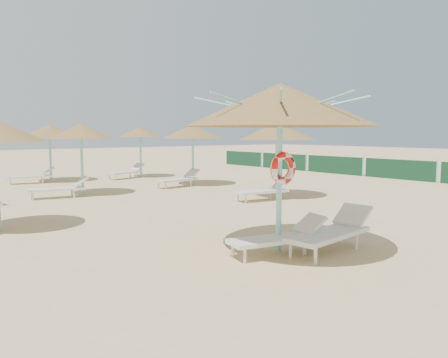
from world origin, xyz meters
TOP-DOWN VIEW (x-y plane):
  - ground at (0.00, 0.00)m, footprint 120.00×120.00m
  - main_palapa at (-0.41, 0.19)m, footprint 3.64×3.64m
  - lounger_main_a at (-0.53, 0.03)m, footprint 2.03×1.01m
  - lounger_main_b at (0.49, -0.41)m, footprint 2.29×0.93m
  - palapa_field at (-0.01, 11.07)m, footprint 14.15×13.22m
  - windbreak_fence at (14.00, 9.96)m, footprint 0.08×19.84m

SIDE VIEW (x-z plane):
  - ground at x=0.00m, z-range 0.00..0.00m
  - lounger_main_a at x=-0.53m, z-range -0.02..0.69m
  - lounger_main_b at x=0.49m, z-range -0.02..0.79m
  - windbreak_fence at x=14.00m, z-range -0.05..1.05m
  - palapa_field at x=-0.01m, z-range 0.95..3.67m
  - main_palapa at x=-0.41m, z-range 1.21..4.47m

